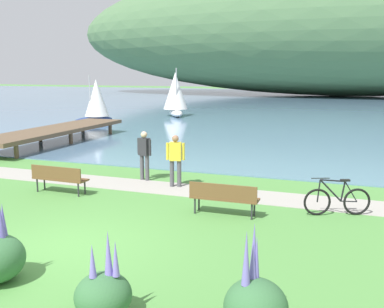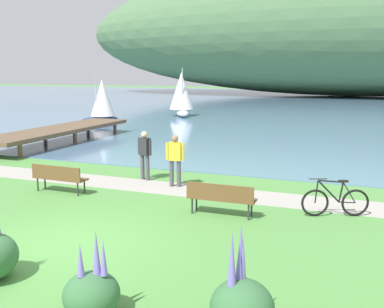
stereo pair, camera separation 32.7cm
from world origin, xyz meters
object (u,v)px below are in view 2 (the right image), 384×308
Objects in this scene: bicycle_leaning_near_bench at (335,201)px; person_on_the_grass at (175,157)px; park_bench_near_camera at (221,196)px; sailboat_nearest_to_shore at (102,101)px; person_at_shoreline at (145,152)px; sailboat_mid_bay at (182,94)px; park_bench_further_along at (59,176)px.

person_on_the_grass is (-5.07, 1.27, 0.58)m from bicycle_leaning_near_bench.
sailboat_nearest_to_shore reaches higher than park_bench_near_camera.
sailboat_nearest_to_shore is (-10.75, 14.27, 0.68)m from person_at_shoreline.
park_bench_near_camera is at bearing -49.87° from sailboat_nearest_to_shore.
person_at_shoreline is 1.43m from person_on_the_grass.
person_at_shoreline is at bearing 142.50° from park_bench_near_camera.
person_at_shoreline is 0.50× the size of sailboat_nearest_to_shore.
sailboat_mid_bay reaches higher than person_on_the_grass.
park_bench_near_camera is 2.97m from bicycle_leaning_near_bench.
sailboat_mid_bay is (-5.56, 23.46, 1.39)m from park_bench_further_along.
bicycle_leaning_near_bench reaches higher than park_bench_further_along.
person_at_shoreline reaches higher than bicycle_leaning_near_bench.
person_at_shoreline is at bearing 164.74° from bicycle_leaning_near_bench.
person_at_shoreline is (-3.63, 2.79, 0.46)m from park_bench_near_camera.
bicycle_leaning_near_bench is 26.62m from sailboat_mid_bay.
sailboat_nearest_to_shore reaches higher than park_bench_further_along.
park_bench_near_camera is at bearing -37.50° from person_at_shoreline.
person_on_the_grass is at bearing -68.08° from sailboat_mid_bay.
person_on_the_grass is (-2.29, 2.31, 0.46)m from park_bench_near_camera.
sailboat_mid_bay is (3.45, 6.74, 0.26)m from sailboat_nearest_to_shore.
sailboat_mid_bay is at bearing 62.92° from sailboat_nearest_to_shore.
person_on_the_grass is (1.35, -0.48, 0.00)m from person_at_shoreline.
sailboat_nearest_to_shore is (-17.16, 16.02, 1.26)m from bicycle_leaning_near_bench.
bicycle_leaning_near_bench is (8.15, 0.70, -0.12)m from park_bench_further_along.
park_bench_near_camera is 1.05× the size of person_at_shoreline.
bicycle_leaning_near_bench is at bearing 20.48° from park_bench_near_camera.
bicycle_leaning_near_bench is at bearing -58.93° from sailboat_mid_bay.
person_on_the_grass is at bearing -19.45° from person_at_shoreline.
person_at_shoreline and person_on_the_grass have the same top height.
sailboat_nearest_to_shore is at bearing 126.99° from person_at_shoreline.
park_bench_further_along is 0.53× the size of sailboat_nearest_to_shore.
park_bench_further_along is 1.06× the size of person_at_shoreline.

